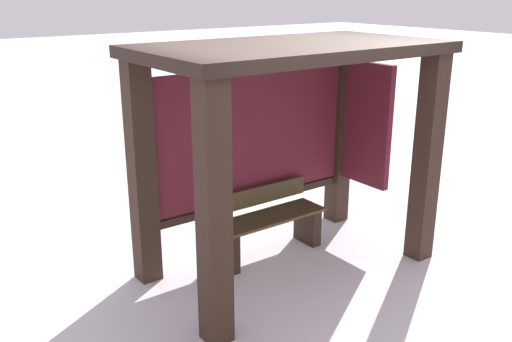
# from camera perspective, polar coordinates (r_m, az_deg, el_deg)

# --- Properties ---
(ground_plane) EXTENTS (60.00, 60.00, 0.00)m
(ground_plane) POSITION_cam_1_polar(r_m,az_deg,el_deg) (6.00, 3.29, -9.57)
(ground_plane) COLOR silver
(bus_shelter) EXTENTS (2.90, 1.60, 2.29)m
(bus_shelter) POSITION_cam_1_polar(r_m,az_deg,el_deg) (5.60, 3.23, 5.95)
(bus_shelter) COLOR #34231B
(bus_shelter) RESTS_ON ground
(bench_left_inside) EXTENTS (1.30, 0.40, 0.73)m
(bench_left_inside) POSITION_cam_1_polar(r_m,az_deg,el_deg) (6.11, 1.14, -5.45)
(bench_left_inside) COLOR #4B3E25
(bench_left_inside) RESTS_ON ground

